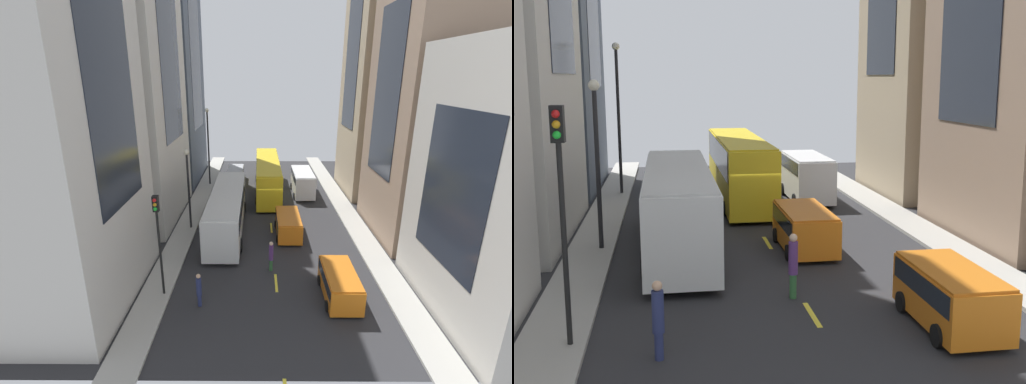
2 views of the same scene
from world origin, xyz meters
TOP-DOWN VIEW (x-y plane):
  - ground_plane at (0.00, 0.00)m, footprint 40.26×40.26m
  - sidewalk_west at (-7.22, 0.00)m, footprint 1.83×44.00m
  - sidewalk_east at (7.22, 0.00)m, footprint 1.83×44.00m
  - lane_stripe_1 at (0.00, -12.60)m, footprint 0.16×2.00m
  - lane_stripe_2 at (0.00, -4.20)m, footprint 0.16×2.00m
  - lane_stripe_3 at (0.00, 4.20)m, footprint 0.16×2.00m
  - lane_stripe_4 at (0.00, 12.60)m, footprint 0.16×2.00m
  - lane_stripe_5 at (0.00, 21.00)m, footprint 0.16×2.00m
  - building_west_0 at (-12.72, -14.04)m, footprint 8.86×10.38m
  - building_west_1 at (-12.46, -1.20)m, footprint 8.33×11.57m
  - building_west_2 at (-11.78, 11.39)m, footprint 6.96×11.49m
  - building_east_1 at (13.10, -4.83)m, footprint 9.62×9.36m
  - building_east_2 at (13.33, 6.23)m, footprint 10.09×8.77m
  - city_bus_white at (-3.70, -4.46)m, footprint 2.80×12.62m
  - streetcar_yellow at (-0.08, 5.57)m, footprint 2.70×13.48m
  - delivery_van_white at (3.68, 4.83)m, footprint 2.25×5.65m
  - car_orange_0 at (3.61, -14.06)m, footprint 2.01×4.16m
  - car_orange_1 at (1.31, -5.54)m, footprint 2.05×4.52m
  - car_silver_2 at (-3.85, 9.22)m, footprint 2.04×4.73m
  - pedestrian_crossing_mid at (-4.43, -14.93)m, footprint 0.30×0.30m
  - pedestrian_walking_far at (-0.28, -11.09)m, footprint 0.30×0.30m
  - traffic_light_near_corner at (-6.70, -13.96)m, footprint 0.32×0.44m
  - streetlamp_near at (-6.80, -4.43)m, footprint 0.44×0.44m
  - streetlamp_far at (-6.80, 8.08)m, footprint 0.44×0.44m

SIDE VIEW (x-z plane):
  - ground_plane at x=0.00m, z-range 0.00..0.00m
  - lane_stripe_1 at x=0.00m, z-range 0.00..0.01m
  - lane_stripe_2 at x=0.00m, z-range 0.00..0.01m
  - lane_stripe_3 at x=0.00m, z-range 0.00..0.01m
  - lane_stripe_4 at x=0.00m, z-range 0.00..0.01m
  - lane_stripe_5 at x=0.00m, z-range 0.00..0.01m
  - sidewalk_west at x=-7.22m, z-range 0.00..0.15m
  - sidewalk_east at x=7.22m, z-range 0.00..0.15m
  - car_orange_0 at x=3.61m, z-range 0.15..1.84m
  - car_silver_2 at x=-3.85m, z-range 0.15..1.86m
  - car_orange_1 at x=1.31m, z-range 0.15..1.87m
  - pedestrian_crossing_mid at x=-4.43m, z-range 0.08..2.13m
  - pedestrian_walking_far at x=-0.28m, z-range 0.10..2.21m
  - delivery_van_white at x=3.68m, z-range 0.22..2.80m
  - city_bus_white at x=-3.70m, z-range 0.33..3.69m
  - streetcar_yellow at x=-0.08m, z-range 0.33..3.92m
  - streetlamp_near at x=-6.80m, z-range 0.93..7.61m
  - traffic_light_near_corner at x=-6.70m, z-range 1.32..7.43m
  - streetlamp_far at x=-6.80m, z-range 0.99..9.71m
  - building_east_1 at x=13.10m, z-range 0.00..22.25m
  - building_west_0 at x=-12.72m, z-range 0.00..26.03m
  - building_west_2 at x=-11.78m, z-range 0.00..28.00m
  - building_east_2 at x=13.33m, z-range 0.00..31.36m
  - building_west_1 at x=-12.46m, z-range 0.00..31.39m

